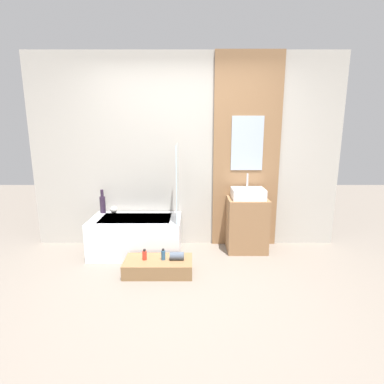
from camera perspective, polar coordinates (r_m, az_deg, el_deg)
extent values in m
plane|color=slate|center=(3.01, -1.83, -20.77)|extent=(12.00, 12.00, 0.00)
cube|color=#B7B2A8|center=(4.12, -1.28, 7.52)|extent=(4.20, 0.06, 2.60)
cube|color=#8E6642|center=(4.13, 10.31, 7.34)|extent=(0.90, 0.03, 2.60)
cube|color=#ADBCCC|center=(4.10, 10.43, 9.10)|extent=(0.42, 0.01, 0.72)
cube|color=white|center=(4.04, -10.57, -8.17)|extent=(1.16, 0.65, 0.49)
cube|color=silver|center=(3.97, -10.71, -4.94)|extent=(0.90, 0.46, 0.01)
cube|color=silver|center=(3.71, -2.85, 1.70)|extent=(0.01, 0.45, 0.95)
cube|color=olive|center=(3.55, -6.45, -13.87)|extent=(0.77, 0.39, 0.16)
cube|color=#8E6642|center=(4.10, 10.36, -6.13)|extent=(0.52, 0.41, 0.72)
cube|color=white|center=(3.99, 10.60, -0.29)|extent=(0.42, 0.33, 0.13)
cylinder|color=silver|center=(4.05, 10.45, 2.21)|extent=(0.02, 0.02, 0.19)
cylinder|color=#2D1E33|center=(4.28, -16.68, -2.36)|extent=(0.08, 0.08, 0.23)
cylinder|color=#2D1E33|center=(4.24, -16.82, -0.23)|extent=(0.04, 0.04, 0.10)
sphere|color=silver|center=(4.24, -14.70, -3.27)|extent=(0.10, 0.10, 0.10)
cylinder|color=red|center=(3.51, -9.06, -11.83)|extent=(0.05, 0.05, 0.10)
cylinder|color=black|center=(3.49, -9.10, -10.89)|extent=(0.03, 0.03, 0.02)
cylinder|color=#2D567A|center=(3.48, -5.54, -11.89)|extent=(0.05, 0.05, 0.11)
cylinder|color=black|center=(3.46, -5.56, -10.90)|extent=(0.03, 0.03, 0.02)
cylinder|color=#4C5666|center=(3.48, -2.94, -12.06)|extent=(0.16, 0.09, 0.09)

